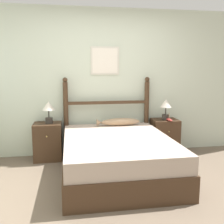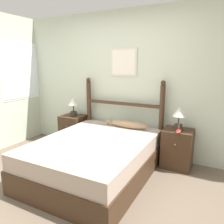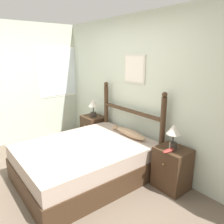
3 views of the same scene
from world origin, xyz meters
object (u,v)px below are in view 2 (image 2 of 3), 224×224
Objects in this scene: nightstand_left at (73,131)px; table_lamp_right at (179,115)px; model_boat at (179,131)px; fish_pillow at (127,124)px; bed at (95,158)px; nightstand_right at (177,148)px; table_lamp_left at (73,104)px.

table_lamp_right is (2.05, -0.02, 0.56)m from nightstand_left.
model_boat is 0.88m from fish_pillow.
bed is 3.20× the size of nightstand_right.
table_lamp_left is (0.03, -0.01, 0.56)m from nightstand_left.
table_lamp_left is at bearing -179.79° from nightstand_right.
model_boat is at bearing -79.70° from nightstand_right.
table_lamp_left reaches higher than bed.
table_lamp_left is at bearing -13.02° from nightstand_left.
nightstand_left is 2.11m from model_boat.
bed is at bearing -141.87° from table_lamp_right.
table_lamp_right is at bearing -97.76° from nightstand_right.
model_boat is at bearing -3.32° from table_lamp_left.
nightstand_right is at bearing 100.30° from model_boat.
table_lamp_right is at bearing -0.67° from nightstand_left.
table_lamp_left reaches higher than nightstand_left.
nightstand_right is at bearing 82.24° from table_lamp_right.
table_lamp_left reaches higher than model_boat.
nightstand_left is 1.24m from fish_pillow.
nightstand_right is at bearing 38.87° from bed.
table_lamp_left is at bearing 177.39° from fish_pillow.
table_lamp_right is (1.02, 0.80, 0.59)m from bed.
table_lamp_left is 2.06m from model_boat.
model_boat is (0.02, -0.13, 0.33)m from nightstand_right.
table_lamp_left is 1.00× the size of table_lamp_right.
bed is 3.20× the size of nightstand_left.
table_lamp_right is 0.89m from fish_pillow.
nightstand_left is 2.12m from table_lamp_right.
fish_pillow reaches higher than bed.
table_lamp_right reaches higher than fish_pillow.
fish_pillow reaches higher than nightstand_left.
model_boat is 0.33× the size of fish_pillow.
nightstand_left is 1.70× the size of table_lamp_left.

